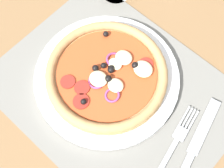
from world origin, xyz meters
TOP-DOWN VIEW (x-y plane):
  - ground_plane at (0.00, 0.00)cm, footprint 190.00×140.00cm
  - placemat at (0.00, 0.00)cm, footprint 44.93×34.95cm
  - plate at (-3.03, 0.79)cm, footprint 28.28×28.28cm
  - pizza at (-2.98, 0.84)cm, footprint 23.43×23.43cm
  - fork at (14.80, -0.50)cm, footprint 4.70×17.98cm
  - knife at (17.70, 2.01)cm, footprint 6.10×19.86cm

SIDE VIEW (x-z plane):
  - ground_plane at x=0.00cm, z-range -2.40..0.00cm
  - placemat at x=0.00cm, z-range 0.00..0.40cm
  - fork at x=14.80cm, z-range 0.40..0.84cm
  - knife at x=17.70cm, z-range 0.35..0.96cm
  - plate at x=-3.03cm, z-range 0.40..1.76cm
  - pizza at x=-2.98cm, z-range 1.52..4.20cm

